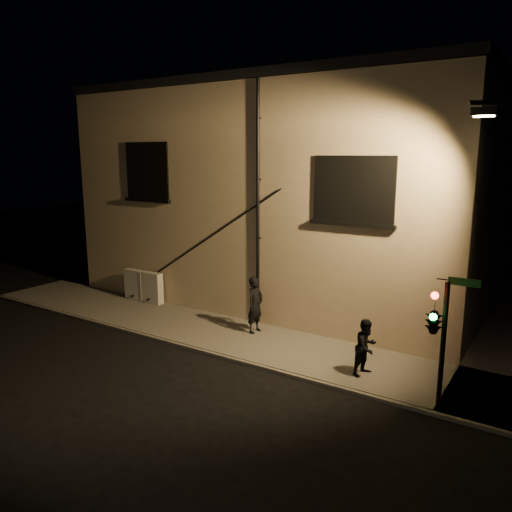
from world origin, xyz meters
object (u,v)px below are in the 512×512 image
Objects in this scene: utility_cabinet at (144,286)px; pedestrian_a at (255,305)px; traffic_signal at (435,320)px; pedestrian_b at (366,347)px.

utility_cabinet is 5.86m from pedestrian_a.
utility_cabinet is 12.42m from traffic_signal.
traffic_signal reaches higher than pedestrian_b.
utility_cabinet is 10.30m from pedestrian_b.
pedestrian_b is (4.33, -1.13, -0.17)m from pedestrian_a.
pedestrian_b is 0.49× the size of traffic_signal.
pedestrian_a is 6.64m from traffic_signal.
utility_cabinet is at bearing 88.50° from pedestrian_a.
pedestrian_a is at bearing 93.10° from pedestrian_b.
pedestrian_a is (5.82, -0.57, 0.33)m from utility_cabinet.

